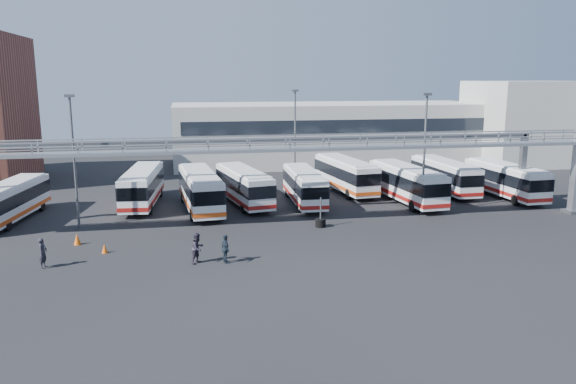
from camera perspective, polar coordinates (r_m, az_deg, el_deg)
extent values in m
plane|color=black|center=(39.14, 1.34, -5.43)|extent=(140.00, 140.00, 0.00)
cube|color=gray|center=(53.63, 27.25, 1.54)|extent=(0.70, 0.70, 6.60)
cube|color=#4C4F54|center=(54.20, 26.94, -1.77)|extent=(1.40, 1.40, 0.25)
cube|color=gray|center=(42.67, -0.02, 4.37)|extent=(50.00, 1.80, 0.22)
cube|color=gray|center=(41.73, 0.19, 5.53)|extent=(50.00, 0.10, 0.10)
cube|color=gray|center=(43.39, -0.23, 5.76)|extent=(50.00, 0.10, 0.10)
cube|color=#4C4F54|center=(46.56, -0.94, 5.22)|extent=(45.00, 0.50, 0.35)
cube|color=#9E9E99|center=(77.56, 4.19, 6.01)|extent=(42.00, 14.00, 8.00)
cube|color=#B2B2AD|center=(82.73, 23.13, 6.51)|extent=(14.00, 12.00, 11.00)
cylinder|color=#4C4F54|center=(45.79, -20.87, 2.72)|extent=(0.18, 0.18, 10.00)
cube|color=#4C4F54|center=(45.36, -21.34, 9.09)|extent=(0.70, 0.35, 0.22)
cylinder|color=#4C4F54|center=(48.34, 13.67, 3.58)|extent=(0.18, 0.18, 10.00)
cube|color=#4C4F54|center=(47.93, 13.96, 9.62)|extent=(0.70, 0.35, 0.22)
cylinder|color=#4C4F54|center=(60.13, 0.72, 5.40)|extent=(0.18, 0.18, 10.00)
cube|color=#4C4F54|center=(59.81, 0.73, 10.27)|extent=(0.70, 0.35, 0.22)
cube|color=silver|center=(50.63, -26.30, -0.74)|extent=(3.85, 10.50, 2.57)
cube|color=black|center=(50.57, -26.33, -0.40)|extent=(3.92, 10.57, 1.03)
cube|color=#C34612|center=(50.81, -26.21, -1.74)|extent=(3.91, 10.56, 0.33)
cube|color=silver|center=(50.39, -26.44, 0.77)|extent=(3.47, 9.45, 0.15)
cylinder|color=black|center=(47.54, -26.61, -3.03)|extent=(0.42, 0.97, 0.93)
cylinder|color=black|center=(54.23, -25.80, -1.29)|extent=(0.42, 0.97, 0.93)
cylinder|color=black|center=(53.42, -23.74, -1.29)|extent=(0.42, 0.97, 0.93)
cube|color=silver|center=(52.50, -14.57, 0.61)|extent=(3.44, 11.10, 2.73)
cube|color=black|center=(52.44, -14.59, 0.96)|extent=(3.50, 11.17, 1.09)
cube|color=maroon|center=(52.69, -14.52, -0.42)|extent=(3.49, 11.16, 0.35)
cube|color=silver|center=(52.25, -14.65, 2.17)|extent=(3.09, 9.99, 0.16)
cylinder|color=black|center=(49.59, -16.38, -1.67)|extent=(0.38, 1.02, 0.99)
cylinder|color=black|center=(49.21, -13.82, -1.63)|extent=(0.38, 1.02, 0.99)
cylinder|color=black|center=(56.32, -15.10, -0.06)|extent=(0.38, 1.02, 0.99)
cylinder|color=black|center=(55.99, -12.84, -0.01)|extent=(0.38, 1.02, 0.99)
cube|color=silver|center=(49.51, -8.91, 0.27)|extent=(3.62, 11.48, 2.82)
cube|color=black|center=(49.45, -8.92, 0.65)|extent=(3.68, 11.54, 1.13)
cube|color=#C34612|center=(49.71, -8.88, -0.86)|extent=(3.67, 11.53, 0.36)
cube|color=silver|center=(49.24, -8.96, 1.98)|extent=(3.25, 10.33, 0.16)
cylinder|color=black|center=(46.16, -9.71, -2.30)|extent=(0.40, 1.05, 1.03)
cylinder|color=black|center=(46.46, -6.86, -2.13)|extent=(0.40, 1.05, 1.03)
cylinder|color=black|center=(53.18, -10.61, -0.50)|extent=(0.40, 1.05, 1.03)
cylinder|color=black|center=(53.44, -8.13, -0.36)|extent=(0.40, 1.05, 1.03)
cube|color=silver|center=(51.48, -4.53, 0.68)|extent=(4.37, 10.89, 2.66)
cube|color=black|center=(51.42, -4.53, 1.03)|extent=(4.44, 10.96, 1.06)
cube|color=maroon|center=(51.66, -4.51, -0.34)|extent=(4.43, 10.95, 0.34)
cube|color=silver|center=(51.23, -4.55, 2.23)|extent=(3.93, 9.80, 0.15)
cylinder|color=black|center=(48.25, -4.55, -1.60)|extent=(0.47, 1.00, 0.97)
cylinder|color=black|center=(48.91, -2.11, -1.39)|extent=(0.47, 1.00, 0.97)
cylinder|color=black|center=(54.64, -6.64, -0.09)|extent=(0.47, 1.00, 0.97)
cylinder|color=black|center=(55.23, -4.46, 0.07)|extent=(0.47, 1.00, 0.97)
cube|color=silver|center=(51.49, 1.64, 0.65)|extent=(2.64, 10.34, 2.57)
cube|color=black|center=(51.43, 1.65, 0.99)|extent=(2.70, 10.40, 1.03)
cube|color=maroon|center=(51.67, 1.64, -0.34)|extent=(2.69, 10.39, 0.33)
cube|color=silver|center=(51.25, 1.65, 2.15)|extent=(2.37, 9.31, 0.15)
cylinder|color=black|center=(48.40, 1.14, -1.55)|extent=(0.31, 0.94, 0.93)
cylinder|color=black|center=(48.80, 3.56, -1.46)|extent=(0.31, 0.94, 0.93)
cylinder|color=black|center=(54.73, -0.08, -0.01)|extent=(0.31, 0.94, 0.93)
cylinder|color=black|center=(55.09, 2.08, 0.06)|extent=(0.31, 0.94, 0.93)
cube|color=silver|center=(57.27, 5.84, 1.83)|extent=(3.77, 11.25, 2.76)
cube|color=black|center=(57.21, 5.84, 2.15)|extent=(3.84, 11.31, 1.10)
cube|color=#C34612|center=(57.44, 5.82, 0.87)|extent=(3.83, 11.30, 0.35)
cube|color=silver|center=(57.04, 5.87, 3.28)|extent=(3.39, 10.12, 0.16)
cylinder|color=black|center=(53.89, 6.17, -0.23)|extent=(0.42, 1.03, 1.00)
cylinder|color=black|center=(54.82, 8.35, -0.08)|extent=(0.42, 1.03, 1.00)
cylinder|color=black|center=(60.30, 3.50, 1.08)|extent=(0.42, 1.03, 1.00)
cylinder|color=black|center=(61.13, 5.49, 1.19)|extent=(0.42, 1.03, 1.00)
cube|color=silver|center=(53.15, 11.92, 0.91)|extent=(3.44, 11.33, 2.79)
cube|color=black|center=(53.10, 11.94, 1.26)|extent=(3.50, 11.40, 1.12)
cube|color=maroon|center=(53.34, 11.88, -0.13)|extent=(3.49, 11.39, 0.36)
cube|color=silver|center=(52.91, 11.99, 2.48)|extent=(3.09, 10.20, 0.16)
cylinder|color=black|center=(49.80, 12.55, -1.40)|extent=(0.39, 1.04, 1.02)
cylinder|color=black|center=(50.90, 14.84, -1.24)|extent=(0.39, 1.04, 1.02)
cylinder|color=black|center=(56.06, 9.16, 0.16)|extent=(0.39, 1.04, 1.02)
cylinder|color=black|center=(57.04, 11.26, 0.28)|extent=(0.39, 1.04, 1.02)
cube|color=silver|center=(58.86, 15.61, 1.67)|extent=(2.67, 10.71, 2.66)
cube|color=black|center=(58.81, 15.63, 1.97)|extent=(2.74, 10.77, 1.07)
cube|color=maroon|center=(59.02, 15.56, 0.76)|extent=(2.73, 10.76, 0.34)
cube|color=silver|center=(58.65, 15.69, 3.02)|extent=(2.41, 9.64, 0.15)
cylinder|color=black|center=(55.63, 16.16, -0.27)|extent=(0.31, 0.98, 0.97)
cylinder|color=black|center=(56.69, 18.11, -0.17)|extent=(0.31, 0.98, 0.97)
cylinder|color=black|center=(61.60, 13.19, 1.00)|extent=(0.31, 0.98, 0.97)
cylinder|color=black|center=(62.56, 15.00, 1.07)|extent=(0.31, 0.98, 0.97)
cube|color=silver|center=(58.17, 21.17, 1.22)|extent=(2.87, 10.86, 2.69)
cube|color=black|center=(58.12, 21.19, 1.52)|extent=(2.93, 10.92, 1.08)
cube|color=maroon|center=(58.34, 21.10, 0.29)|extent=(2.92, 10.91, 0.34)
cube|color=silver|center=(57.95, 21.27, 2.60)|extent=(2.58, 9.77, 0.16)
cylinder|color=black|center=(55.01, 22.11, -0.79)|extent=(0.33, 0.99, 0.98)
cylinder|color=black|center=(56.30, 23.95, -0.67)|extent=(0.33, 0.99, 0.98)
cylinder|color=black|center=(60.65, 18.41, 0.55)|extent=(0.33, 0.99, 0.98)
cylinder|color=black|center=(61.82, 20.16, 0.63)|extent=(0.33, 0.99, 0.98)
imported|color=black|center=(37.47, -23.64, -5.69)|extent=(0.58, 0.77, 1.90)
imported|color=#292433|center=(35.66, -9.14, -5.64)|extent=(1.19, 1.19, 1.95)
imported|color=#1A2530|center=(35.45, -6.37, -5.77)|extent=(0.73, 1.16, 1.83)
cone|color=#D8540C|center=(39.32, -18.14, -5.47)|extent=(0.44, 0.44, 0.62)
cone|color=#D8540C|center=(41.84, -20.63, -4.50)|extent=(0.60, 0.60, 0.78)
cylinder|color=black|center=(43.87, 3.32, -3.42)|extent=(0.82, 0.82, 0.20)
cylinder|color=black|center=(43.81, 3.32, -3.14)|extent=(0.82, 0.82, 0.20)
cylinder|color=black|center=(43.76, 3.32, -2.87)|extent=(0.82, 0.82, 0.20)
cylinder|color=#4C4F54|center=(43.61, 3.33, -2.08)|extent=(0.12, 0.12, 2.34)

